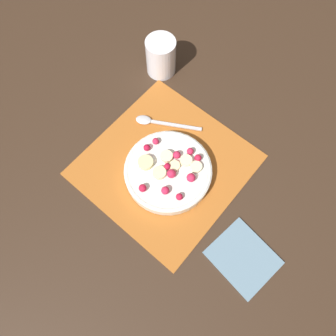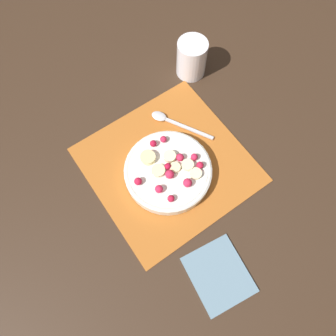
% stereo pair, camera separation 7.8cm
% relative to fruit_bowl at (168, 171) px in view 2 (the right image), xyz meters
% --- Properties ---
extents(ground_plane, '(3.00, 3.00, 0.00)m').
position_rel_fruit_bowl_xyz_m(ground_plane, '(-0.01, -0.02, -0.02)').
color(ground_plane, '#382619').
extents(placemat, '(0.38, 0.37, 0.01)m').
position_rel_fruit_bowl_xyz_m(placemat, '(-0.01, -0.02, -0.02)').
color(placemat, '#B26023').
rests_on(placemat, ground_plane).
extents(fruit_bowl, '(0.22, 0.22, 0.05)m').
position_rel_fruit_bowl_xyz_m(fruit_bowl, '(0.00, 0.00, 0.00)').
color(fruit_bowl, silver).
rests_on(fruit_bowl, placemat).
extents(spoon, '(0.10, 0.16, 0.01)m').
position_rel_fruit_bowl_xyz_m(spoon, '(-0.09, -0.12, -0.02)').
color(spoon, silver).
rests_on(spoon, placemat).
extents(drinking_glass, '(0.08, 0.08, 0.11)m').
position_rel_fruit_bowl_xyz_m(drinking_glass, '(-0.24, -0.23, 0.03)').
color(drinking_glass, white).
rests_on(drinking_glass, ground_plane).
extents(napkin, '(0.14, 0.16, 0.01)m').
position_rel_fruit_bowl_xyz_m(napkin, '(0.05, 0.26, -0.02)').
color(napkin, slate).
rests_on(napkin, ground_plane).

